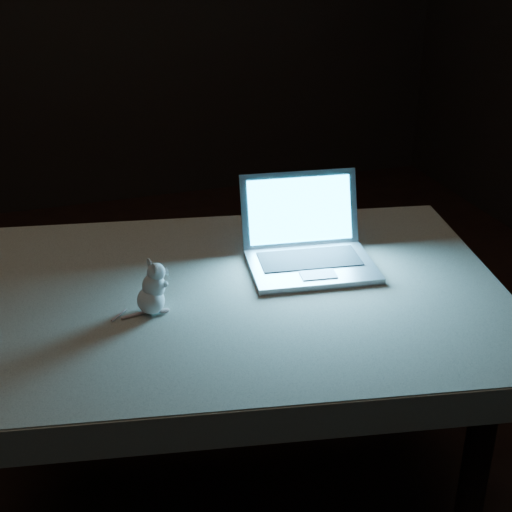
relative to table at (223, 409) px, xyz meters
name	(u,v)px	position (x,y,z in m)	size (l,w,h in m)	color
table	(223,409)	(0.00, 0.00, 0.00)	(1.34, 0.86, 0.72)	black
tablecloth	(198,308)	(-0.05, 0.01, 0.32)	(1.43, 0.95, 0.09)	beige
laptop	(313,231)	(0.26, 0.04, 0.48)	(0.33, 0.29, 0.22)	#A9A9AE
plush_mouse	(150,288)	(-0.18, -0.05, 0.43)	(0.10, 0.10, 0.13)	white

